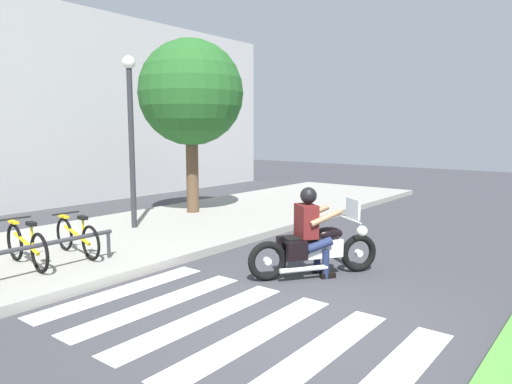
# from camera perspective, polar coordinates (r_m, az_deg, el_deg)

# --- Properties ---
(ground_plane) EXTENTS (48.00, 48.00, 0.00)m
(ground_plane) POSITION_cam_1_polar(r_m,az_deg,el_deg) (6.11, 3.94, -14.75)
(ground_plane) COLOR #38383D
(sidewalk) EXTENTS (24.00, 4.40, 0.15)m
(sidewalk) POSITION_cam_1_polar(r_m,az_deg,el_deg) (9.63, -21.40, -6.43)
(sidewalk) COLOR gray
(sidewalk) RESTS_ON ground
(crosswalk_stripe_0) EXTENTS (2.80, 0.40, 0.01)m
(crosswalk_stripe_0) POSITION_cam_1_polar(r_m,az_deg,el_deg) (4.84, 15.64, -21.27)
(crosswalk_stripe_0) COLOR white
(crosswalk_stripe_0) RESTS_ON ground
(crosswalk_stripe_1) EXTENTS (2.80, 0.40, 0.01)m
(crosswalk_stripe_1) POSITION_cam_1_polar(r_m,az_deg,el_deg) (5.16, 6.93, -19.16)
(crosswalk_stripe_1) COLOR white
(crosswalk_stripe_1) RESTS_ON ground
(crosswalk_stripe_2) EXTENTS (2.80, 0.40, 0.01)m
(crosswalk_stripe_2) POSITION_cam_1_polar(r_m,az_deg,el_deg) (5.57, -0.46, -16.99)
(crosswalk_stripe_2) COLOR white
(crosswalk_stripe_2) RESTS_ON ground
(crosswalk_stripe_3) EXTENTS (2.80, 0.40, 0.01)m
(crosswalk_stripe_3) POSITION_cam_1_polar(r_m,az_deg,el_deg) (6.06, -6.60, -14.94)
(crosswalk_stripe_3) COLOR white
(crosswalk_stripe_3) RESTS_ON ground
(crosswalk_stripe_4) EXTENTS (2.80, 0.40, 0.01)m
(crosswalk_stripe_4) POSITION_cam_1_polar(r_m,az_deg,el_deg) (6.61, -11.67, -13.10)
(crosswalk_stripe_4) COLOR white
(crosswalk_stripe_4) RESTS_ON ground
(crosswalk_stripe_5) EXTENTS (2.80, 0.40, 0.01)m
(crosswalk_stripe_5) POSITION_cam_1_polar(r_m,az_deg,el_deg) (7.20, -15.88, -11.46)
(crosswalk_stripe_5) COLOR white
(crosswalk_stripe_5) RESTS_ON ground
(motorcycle) EXTENTS (1.88, 1.34, 1.21)m
(motorcycle) POSITION_cam_1_polar(r_m,az_deg,el_deg) (7.56, 7.19, -6.74)
(motorcycle) COLOR black
(motorcycle) RESTS_ON ground
(rider) EXTENTS (0.77, 0.73, 1.43)m
(rider) POSITION_cam_1_polar(r_m,az_deg,el_deg) (7.45, 6.68, -4.07)
(rider) COLOR #591919
(rider) RESTS_ON ground
(bicycle_3) EXTENTS (0.48, 1.62, 0.76)m
(bicycle_3) POSITION_cam_1_polar(r_m,az_deg,el_deg) (8.34, -26.03, -5.83)
(bicycle_3) COLOR black
(bicycle_3) RESTS_ON sidewalk
(bicycle_4) EXTENTS (0.48, 1.56, 0.72)m
(bicycle_4) POSITION_cam_1_polar(r_m,az_deg,el_deg) (8.74, -20.86, -5.05)
(bicycle_4) COLOR black
(bicycle_4) RESTS_ON sidewalk
(street_lamp) EXTENTS (0.28, 0.28, 3.88)m
(street_lamp) POSITION_cam_1_polar(r_m,az_deg,el_deg) (10.67, -14.89, 7.67)
(street_lamp) COLOR #2D2D33
(street_lamp) RESTS_ON ground
(tree_near_rack) EXTENTS (2.70, 2.70, 4.61)m
(tree_near_rack) POSITION_cam_1_polar(r_m,az_deg,el_deg) (12.46, -7.88, 11.72)
(tree_near_rack) COLOR brown
(tree_near_rack) RESTS_ON ground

